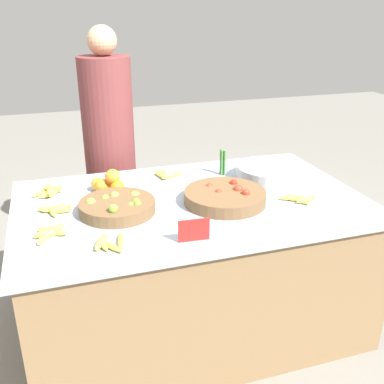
# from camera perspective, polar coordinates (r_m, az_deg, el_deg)

# --- Properties ---
(ground_plane) EXTENTS (12.00, 12.00, 0.00)m
(ground_plane) POSITION_cam_1_polar(r_m,az_deg,el_deg) (2.75, 0.00, -15.73)
(ground_plane) COLOR gray
(market_table) EXTENTS (1.81, 1.15, 0.76)m
(market_table) POSITION_cam_1_polar(r_m,az_deg,el_deg) (2.53, 0.00, -8.98)
(market_table) COLOR olive
(market_table) RESTS_ON ground_plane
(lime_bowl) EXTENTS (0.37, 0.37, 0.10)m
(lime_bowl) POSITION_cam_1_polar(r_m,az_deg,el_deg) (2.24, -9.43, -1.78)
(lime_bowl) COLOR brown
(lime_bowl) RESTS_ON market_table
(tomato_basket) EXTENTS (0.42, 0.42, 0.09)m
(tomato_basket) POSITION_cam_1_polar(r_m,az_deg,el_deg) (2.33, 4.25, -0.60)
(tomato_basket) COLOR brown
(tomato_basket) RESTS_ON market_table
(orange_pile) EXTENTS (0.17, 0.17, 0.14)m
(orange_pile) POSITION_cam_1_polar(r_m,az_deg,el_deg) (2.47, -10.37, 0.96)
(orange_pile) COLOR orange
(orange_pile) RESTS_ON market_table
(metal_bowl) EXTENTS (0.39, 0.39, 0.08)m
(metal_bowl) POSITION_cam_1_polar(r_m,az_deg,el_deg) (2.67, 9.78, 2.45)
(metal_bowl) COLOR #B7B7BF
(metal_bowl) RESTS_ON market_table
(price_sign) EXTENTS (0.14, 0.02, 0.10)m
(price_sign) POSITION_cam_1_polar(r_m,az_deg,el_deg) (1.94, 0.24, -4.87)
(price_sign) COLOR red
(price_sign) RESTS_ON market_table
(veg_bundle) EXTENTS (0.03, 0.04, 0.15)m
(veg_bundle) POSITION_cam_1_polar(r_m,az_deg,el_deg) (2.70, 3.92, 3.76)
(veg_bundle) COLOR #4C8E42
(veg_bundle) RESTS_ON market_table
(banana_bunch_front_center) EXTENTS (0.18, 0.16, 0.03)m
(banana_bunch_front_center) POSITION_cam_1_polar(r_m,az_deg,el_deg) (2.69, -3.43, 2.25)
(banana_bunch_front_center) COLOR #EFDB4C
(banana_bunch_front_center) RESTS_ON market_table
(banana_bunch_front_left) EXTENTS (0.20, 0.16, 0.03)m
(banana_bunch_front_left) POSITION_cam_1_polar(r_m,az_deg,el_deg) (2.41, 13.36, -0.83)
(banana_bunch_front_left) COLOR #EFDB4C
(banana_bunch_front_left) RESTS_ON market_table
(banana_bunch_front_right) EXTENTS (0.16, 0.19, 0.03)m
(banana_bunch_front_right) POSITION_cam_1_polar(r_m,az_deg,el_deg) (1.95, -10.43, -6.36)
(banana_bunch_front_right) COLOR #EFDB4C
(banana_bunch_front_right) RESTS_ON market_table
(banana_bunch_middle_left) EXTENTS (0.18, 0.16, 0.05)m
(banana_bunch_middle_left) POSITION_cam_1_polar(r_m,az_deg,el_deg) (2.54, -17.60, 0.11)
(banana_bunch_middle_left) COLOR #EFDB4C
(banana_bunch_middle_left) RESTS_ON market_table
(banana_bunch_middle_right) EXTENTS (0.16, 0.17, 0.03)m
(banana_bunch_middle_right) POSITION_cam_1_polar(r_m,az_deg,el_deg) (2.10, -17.59, -4.92)
(banana_bunch_middle_right) COLOR #EFDB4C
(banana_bunch_middle_right) RESTS_ON market_table
(banana_bunch_back_center) EXTENTS (0.17, 0.12, 0.03)m
(banana_bunch_back_center) POSITION_cam_1_polar(r_m,az_deg,el_deg) (2.32, -17.02, -2.12)
(banana_bunch_back_center) COLOR #EFDB4C
(banana_bunch_back_center) RESTS_ON market_table
(vendor_person) EXTENTS (0.34, 0.34, 1.60)m
(vendor_person) POSITION_cam_1_polar(r_m,az_deg,el_deg) (3.10, -10.30, 4.07)
(vendor_person) COLOR brown
(vendor_person) RESTS_ON ground_plane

